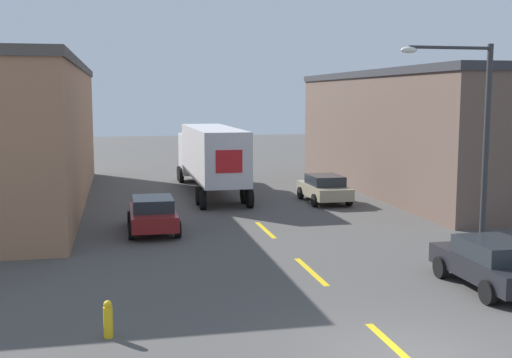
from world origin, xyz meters
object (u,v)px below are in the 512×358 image
Objects in this scene: parked_car_right_far at (324,188)px; parked_car_left_far at (153,214)px; semi_truck at (210,154)px; parked_car_right_near at (493,263)px; street_lamp at (475,132)px; fire_hydrant at (108,319)px.

parked_car_left_far is at bearing -148.54° from parked_car_right_far.
semi_truck is 3.11× the size of parked_car_right_near.
semi_truck is at bearing 104.95° from parked_car_right_near.
street_lamp is at bearing -32.26° from parked_car_left_far.
semi_truck reaches higher than parked_car_right_far.
parked_car_right_far is 0.58× the size of street_lamp.
fire_hydrant is (-11.02, -1.60, -0.33)m from parked_car_right_near.
parked_car_right_far is at bearing 90.00° from parked_car_right_near.
semi_truck is 7.42m from parked_car_right_far.
semi_truck is at bearing 76.03° from fire_hydrant.
fire_hydrant is at bearing -122.26° from parked_car_right_far.
parked_car_right_far is 1.00× the size of parked_car_left_far.
fire_hydrant is (-12.29, -5.02, -3.96)m from street_lamp.
semi_truck is 22.95m from fire_hydrant.
fire_hydrant is at bearing -157.79° from street_lamp.
semi_truck is 21.37m from parked_car_right_near.
parked_car_right_far is 10.98m from parked_car_left_far.
parked_car_right_far is 15.86m from parked_car_right_near.
street_lamp is at bearing -69.04° from semi_truck.
parked_car_right_near reaches higher than fire_hydrant.
parked_car_right_near is 11.14m from fire_hydrant.
parked_car_right_far is 1.00× the size of parked_car_right_near.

